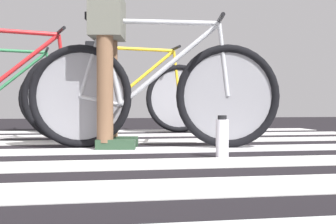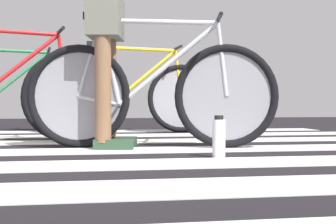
# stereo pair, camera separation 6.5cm
# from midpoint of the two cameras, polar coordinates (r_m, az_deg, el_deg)

# --- Properties ---
(ground) EXTENTS (18.00, 14.00, 0.02)m
(ground) POSITION_cam_midpoint_polar(r_m,az_deg,el_deg) (3.38, -9.12, -4.47)
(ground) COLOR black
(crosswalk_markings) EXTENTS (5.36, 4.97, 0.00)m
(crosswalk_markings) POSITION_cam_midpoint_polar(r_m,az_deg,el_deg) (3.36, -7.66, -4.29)
(crosswalk_markings) COLOR silver
(crosswalk_markings) RESTS_ON ground
(bicycle_1_of_4) EXTENTS (1.72, 0.56, 0.93)m
(bicycle_1_of_4) POSITION_cam_midpoint_polar(r_m,az_deg,el_deg) (3.54, -1.27, 2.21)
(bicycle_1_of_4) COLOR black
(bicycle_1_of_4) RESTS_ON ground
(cyclist_1_of_4) EXTENTS (0.38, 0.45, 1.04)m
(cyclist_1_of_4) POSITION_cam_midpoint_polar(r_m,az_deg,el_deg) (3.58, -6.28, 6.76)
(cyclist_1_of_4) COLOR brown
(cyclist_1_of_4) RESTS_ON ground
(bicycle_2_of_4) EXTENTS (1.72, 0.54, 0.93)m
(bicycle_2_of_4) POSITION_cam_midpoint_polar(r_m,az_deg,el_deg) (4.17, -17.74, 1.98)
(bicycle_2_of_4) COLOR black
(bicycle_2_of_4) RESTS_ON ground
(bicycle_3_of_4) EXTENTS (1.74, 0.52, 0.93)m
(bicycle_3_of_4) POSITION_cam_midpoint_polar(r_m,az_deg,el_deg) (5.31, -3.58, 1.82)
(bicycle_3_of_4) COLOR black
(bicycle_3_of_4) RESTS_ON ground
(bicycle_4_of_4) EXTENTS (1.73, 0.52, 0.93)m
(bicycle_4_of_4) POSITION_cam_midpoint_polar(r_m,az_deg,el_deg) (5.73, -17.28, 1.72)
(bicycle_4_of_4) COLOR black
(bicycle_4_of_4) RESTS_ON ground
(water_bottle) EXTENTS (0.07, 0.07, 0.24)m
(water_bottle) POSITION_cam_midpoint_polar(r_m,az_deg,el_deg) (2.94, 6.32, -2.84)
(water_bottle) COLOR white
(water_bottle) RESTS_ON ground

